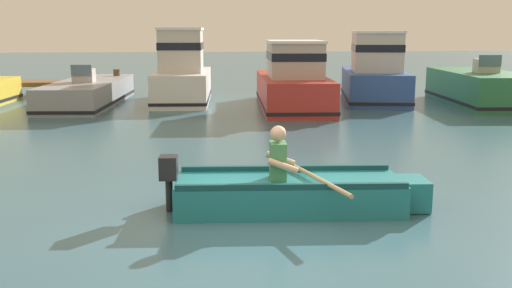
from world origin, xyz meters
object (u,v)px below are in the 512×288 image
at_px(moored_boat_grey, 88,93).
at_px(moored_boat_green, 480,89).
at_px(moored_boat_red, 293,83).
at_px(moored_boat_blue, 375,76).
at_px(rowboat_with_person, 294,192).
at_px(moored_boat_white, 182,75).

xyz_separation_m(moored_boat_grey, moored_boat_green, (13.04, -1.49, 0.16)).
bearing_deg(moored_boat_red, moored_boat_green, 1.30).
bearing_deg(moored_boat_green, moored_boat_grey, 173.48).
relative_size(moored_boat_grey, moored_boat_red, 1.07).
height_order(moored_boat_grey, moored_boat_blue, moored_boat_blue).
bearing_deg(rowboat_with_person, moored_boat_blue, 67.79).
relative_size(moored_boat_grey, moored_boat_blue, 1.29).
height_order(rowboat_with_person, moored_boat_grey, moored_boat_grey).
bearing_deg(moored_boat_blue, moored_boat_red, -157.76).
height_order(rowboat_with_person, moored_boat_white, moored_boat_white).
relative_size(moored_boat_white, moored_boat_green, 0.88).
bearing_deg(moored_boat_grey, rowboat_with_person, -68.39).
distance_m(moored_boat_red, moored_boat_blue, 3.33).
relative_size(moored_boat_red, moored_boat_green, 1.11).
bearing_deg(rowboat_with_person, moored_boat_grey, 111.61).
distance_m(rowboat_with_person, moored_boat_green, 13.57).
distance_m(moored_boat_red, moored_boat_green, 6.36).
height_order(moored_boat_red, moored_boat_green, moored_boat_red).
bearing_deg(moored_boat_white, moored_boat_red, -26.67).
distance_m(moored_boat_white, moored_boat_red, 3.95).
distance_m(moored_boat_grey, moored_boat_blue, 9.78).
distance_m(rowboat_with_person, moored_boat_grey, 13.26).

